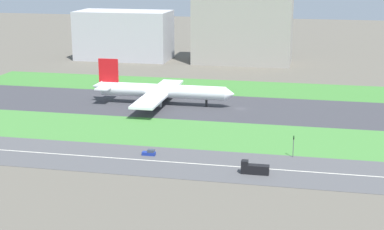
% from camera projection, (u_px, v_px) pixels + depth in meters
% --- Properties ---
extents(ground_plane, '(800.00, 800.00, 0.00)m').
position_uv_depth(ground_plane, '(241.00, 109.00, 252.79)').
color(ground_plane, '#5B564C').
extents(runway, '(280.00, 46.00, 0.10)m').
position_uv_depth(runway, '(241.00, 109.00, 252.78)').
color(runway, '#38383D').
rests_on(runway, ground_plane).
extents(grass_median_north, '(280.00, 36.00, 0.10)m').
position_uv_depth(grass_median_north, '(251.00, 89.00, 291.53)').
color(grass_median_north, '#3D7A33').
rests_on(grass_median_north, ground_plane).
extents(grass_median_south, '(280.00, 36.00, 0.10)m').
position_uv_depth(grass_median_south, '(226.00, 136.00, 214.02)').
color(grass_median_south, '#427F38').
rests_on(grass_median_south, ground_plane).
extents(highway, '(280.00, 28.00, 0.10)m').
position_uv_depth(highway, '(211.00, 165.00, 183.78)').
color(highway, '#4C4C4F').
rests_on(highway, ground_plane).
extents(highway_centerline, '(266.00, 0.50, 0.01)m').
position_uv_depth(highway_centerline, '(211.00, 165.00, 183.76)').
color(highway_centerline, silver).
rests_on(highway_centerline, highway).
extents(airliner, '(65.00, 56.00, 19.70)m').
position_uv_depth(airliner, '(159.00, 91.00, 258.38)').
color(airliner, white).
rests_on(airliner, runway).
extents(truck_1, '(8.40, 2.50, 4.00)m').
position_uv_depth(truck_1, '(254.00, 169.00, 175.86)').
color(truck_1, black).
rests_on(truck_1, highway).
extents(car_1, '(4.40, 1.80, 2.00)m').
position_uv_depth(car_1, '(149.00, 153.00, 192.57)').
color(car_1, navy).
rests_on(car_1, highway).
extents(traffic_light, '(0.36, 0.50, 7.20)m').
position_uv_depth(traffic_light, '(293.00, 145.00, 190.04)').
color(traffic_light, '#4C4C51').
rests_on(traffic_light, highway).
extents(terminal_building, '(59.33, 29.21, 30.73)m').
position_uv_depth(terminal_building, '(124.00, 35.00, 374.40)').
color(terminal_building, '#B2B2B7').
rests_on(terminal_building, ground_plane).
extents(hangar_building, '(59.63, 27.36, 54.20)m').
position_uv_depth(hangar_building, '(243.00, 19.00, 356.23)').
color(hangar_building, '#9E998E').
rests_on(hangar_building, ground_plane).
extents(fuel_tank_west, '(25.10, 25.10, 15.07)m').
position_uv_depth(fuel_tank_west, '(237.00, 41.00, 405.69)').
color(fuel_tank_west, silver).
rests_on(fuel_tank_west, ground_plane).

